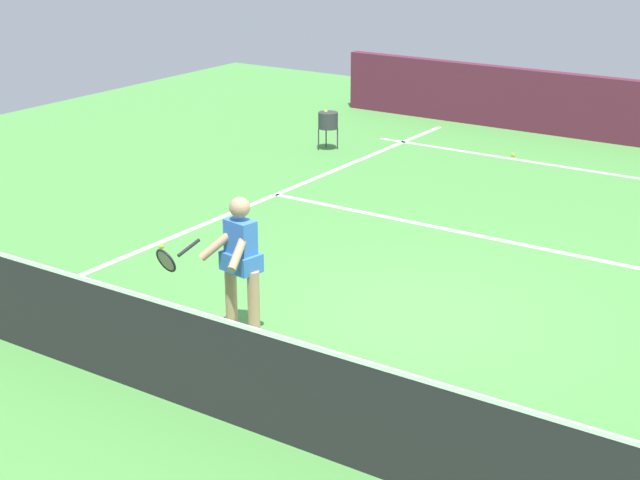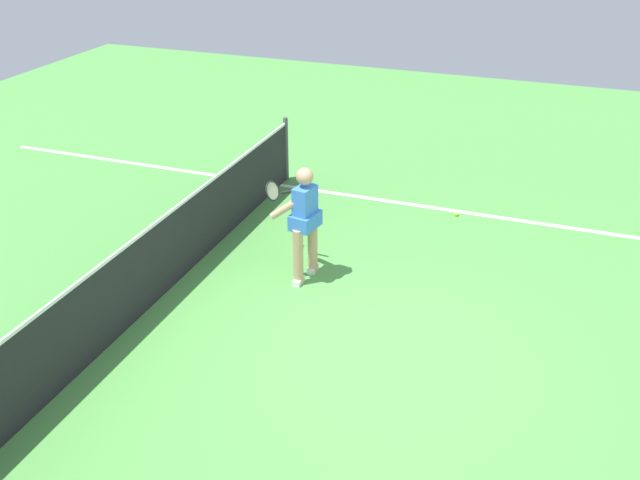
# 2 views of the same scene
# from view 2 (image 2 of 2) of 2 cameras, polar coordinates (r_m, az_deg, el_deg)

# --- Properties ---
(ground_plane) EXTENTS (24.58, 24.58, 0.00)m
(ground_plane) POSITION_cam_2_polar(r_m,az_deg,el_deg) (8.17, 5.39, -8.87)
(ground_plane) COLOR #4C9342
(sideline_right_marking) EXTENTS (0.10, 16.91, 0.01)m
(sideline_right_marking) POSITION_cam_2_polar(r_m,az_deg,el_deg) (11.55, 10.66, 2.28)
(sideline_right_marking) COLOR white
(sideline_right_marking) RESTS_ON ground
(court_net) EXTENTS (8.61, 0.08, 1.10)m
(court_net) POSITION_cam_2_polar(r_m,az_deg,el_deg) (8.97, -13.28, -2.04)
(court_net) COLOR #4C4C51
(court_net) RESTS_ON ground
(tennis_player) EXTENTS (0.89, 0.91, 1.55)m
(tennis_player) POSITION_cam_2_polar(r_m,az_deg,el_deg) (9.15, -1.31, 1.68)
(tennis_player) COLOR tan
(tennis_player) RESTS_ON ground
(tennis_ball_near) EXTENTS (0.07, 0.07, 0.07)m
(tennis_ball_near) POSITION_cam_2_polar(r_m,az_deg,el_deg) (11.38, 10.75, 2.04)
(tennis_ball_near) COLOR #D1E533
(tennis_ball_near) RESTS_ON ground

